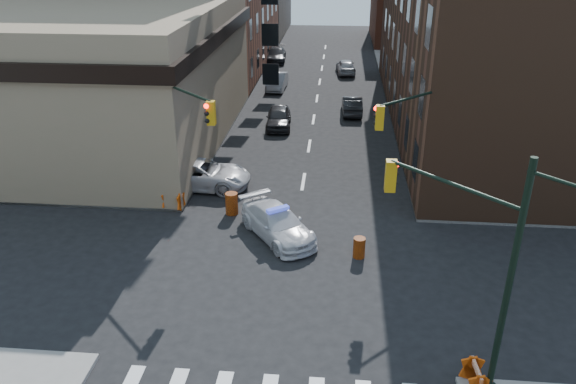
% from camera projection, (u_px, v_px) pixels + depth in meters
% --- Properties ---
extents(ground, '(140.00, 140.00, 0.00)m').
position_uv_depth(ground, '(288.00, 277.00, 23.74)').
color(ground, black).
rests_on(ground, ground).
extents(sidewalk_nw, '(34.00, 54.50, 0.15)m').
position_uv_depth(sidewalk_nw, '(86.00, 79.00, 55.17)').
color(sidewalk_nw, gray).
rests_on(sidewalk_nw, ground).
extents(sidewalk_ne, '(34.00, 54.50, 0.15)m').
position_uv_depth(sidewalk_ne, '(570.00, 90.00, 51.37)').
color(sidewalk_ne, gray).
rests_on(sidewalk_ne, ground).
extents(bank_building, '(22.00, 22.00, 9.00)m').
position_uv_depth(bank_building, '(61.00, 73.00, 38.14)').
color(bank_building, '#857057').
rests_on(bank_building, ground).
extents(commercial_row_ne, '(14.00, 34.00, 14.00)m').
position_uv_depth(commercial_row_ne, '(498.00, 28.00, 40.02)').
color(commercial_row_ne, '#4B2E1E').
rests_on(commercial_row_ne, ground).
extents(signal_pole_se, '(5.40, 5.27, 8.00)m').
position_uv_depth(signal_pole_se, '(477.00, 260.00, 16.31)').
color(signal_pole_se, black).
rests_on(signal_pole_se, sidewalk_se).
extents(signal_pole_nw, '(3.58, 3.67, 8.00)m').
position_uv_depth(signal_pole_nw, '(178.00, 134.00, 27.21)').
color(signal_pole_nw, black).
rests_on(signal_pole_nw, sidewalk_nw).
extents(signal_pole_ne, '(3.67, 3.58, 8.00)m').
position_uv_depth(signal_pole_ne, '(422.00, 142.00, 26.26)').
color(signal_pole_ne, black).
rests_on(signal_pole_ne, sidewalk_ne).
extents(tree_ne_near, '(3.00, 3.00, 4.85)m').
position_uv_depth(tree_ne_near, '(410.00, 65.00, 45.12)').
color(tree_ne_near, black).
rests_on(tree_ne_near, sidewalk_ne).
extents(tree_ne_far, '(3.00, 3.00, 4.85)m').
position_uv_depth(tree_ne_far, '(401.00, 47.00, 52.34)').
color(tree_ne_far, black).
rests_on(tree_ne_far, sidewalk_ne).
extents(police_car, '(4.52, 5.21, 1.44)m').
position_uv_depth(police_car, '(277.00, 223.00, 26.57)').
color(police_car, silver).
rests_on(police_car, ground).
extents(pickup, '(5.85, 2.93, 1.59)m').
position_uv_depth(pickup, '(200.00, 174.00, 31.79)').
color(pickup, '#B8B8BC').
rests_on(pickup, ground).
extents(parked_car_wnear, '(2.06, 4.52, 1.50)m').
position_uv_depth(parked_car_wnear, '(279.00, 117.00, 41.56)').
color(parked_car_wnear, black).
rests_on(parked_car_wnear, ground).
extents(parked_car_wfar, '(1.74, 4.53, 1.47)m').
position_uv_depth(parked_car_wfar, '(277.00, 81.00, 51.55)').
color(parked_car_wfar, gray).
rests_on(parked_car_wfar, ground).
extents(parked_car_wdeep, '(2.42, 5.35, 1.52)m').
position_uv_depth(parked_car_wdeep, '(276.00, 55.00, 62.51)').
color(parked_car_wdeep, black).
rests_on(parked_car_wdeep, ground).
extents(parked_car_enear, '(1.63, 4.35, 1.42)m').
position_uv_depth(parked_car_enear, '(352.00, 105.00, 44.69)').
color(parked_car_enear, black).
rests_on(parked_car_enear, ground).
extents(parked_car_efar, '(2.19, 4.52, 1.49)m').
position_uv_depth(parked_car_efar, '(346.00, 66.00, 57.31)').
color(parked_car_efar, '#999BA1').
rests_on(parked_car_efar, ground).
extents(pedestrian_a, '(0.87, 0.77, 2.02)m').
position_uv_depth(pedestrian_a, '(149.00, 187.00, 29.32)').
color(pedestrian_a, black).
rests_on(pedestrian_a, sidewalk_nw).
extents(pedestrian_b, '(0.99, 0.84, 1.82)m').
position_uv_depth(pedestrian_b, '(106.00, 176.00, 30.84)').
color(pedestrian_b, black).
rests_on(pedestrian_b, sidewalk_nw).
extents(pedestrian_c, '(1.04, 0.94, 1.69)m').
position_uv_depth(pedestrian_c, '(86.00, 164.00, 32.57)').
color(pedestrian_c, '#1E212D').
rests_on(pedestrian_c, sidewalk_nw).
extents(barrel_road, '(0.66, 0.66, 0.96)m').
position_uv_depth(barrel_road, '(359.00, 248.00, 25.01)').
color(barrel_road, orange).
rests_on(barrel_road, ground).
extents(barrel_bank, '(0.69, 0.69, 1.15)m').
position_uv_depth(barrel_bank, '(232.00, 204.00, 28.84)').
color(barrel_bank, red).
rests_on(barrel_bank, ground).
extents(barricade_se_a, '(0.63, 1.16, 0.84)m').
position_uv_depth(barricade_se_a, '(475.00, 378.00, 17.60)').
color(barricade_se_a, '#CC5C09').
rests_on(barricade_se_a, sidewalk_se).
extents(barricade_nw_a, '(1.27, 0.83, 0.88)m').
position_uv_depth(barricade_nw_a, '(173.00, 200.00, 29.18)').
color(barricade_nw_a, '#D06C09').
rests_on(barricade_nw_a, sidewalk_nw).
extents(barricade_nw_b, '(1.15, 0.72, 0.80)m').
position_uv_depth(barricade_nw_b, '(129.00, 183.00, 31.18)').
color(barricade_nw_b, orange).
rests_on(barricade_nw_b, sidewalk_nw).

